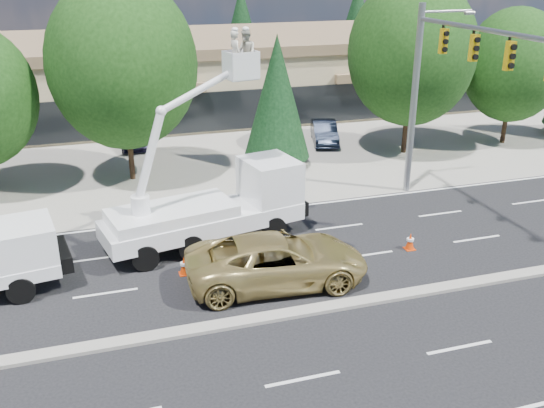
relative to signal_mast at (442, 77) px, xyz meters
name	(u,v)px	position (x,y,z in m)	size (l,w,h in m)	color
ground	(269,319)	(-10.03, -7.04, -6.06)	(140.00, 140.00, 0.00)	black
concrete_apron	(175,148)	(-10.03, 12.96, -6.05)	(140.00, 22.00, 0.01)	gray
road_median	(269,317)	(-10.03, -7.04, -6.00)	(120.00, 0.55, 0.12)	gray
strip_mall	(152,74)	(-10.03, 22.93, -3.23)	(50.40, 15.40, 5.50)	tan
tree_front_d	(123,64)	(-13.03, 7.96, -0.05)	(7.39, 7.39, 10.26)	#332114
tree_front_e	(277,97)	(-5.03, 7.96, -2.19)	(3.66, 3.66, 7.22)	#332114
tree_front_f	(412,52)	(2.97, 7.96, -0.15)	(7.27, 7.27, 10.09)	#332114
tree_front_g	(514,65)	(9.97, 7.96, -1.21)	(5.97, 5.97, 8.28)	#332114
tree_back_b	(88,18)	(-14.03, 34.96, -0.13)	(5.60, 5.60, 11.04)	#332114
tree_back_c	(242,28)	(-0.03, 34.96, -1.40)	(4.40, 4.40, 8.68)	#332114
tree_back_d	(357,23)	(11.97, 34.96, -1.23)	(4.57, 4.57, 9.00)	#332114
signal_mast	(442,77)	(0.00, 0.00, 0.00)	(2.76, 10.16, 9.00)	gray
bucket_truck	(218,199)	(-10.28, -0.71, -4.25)	(8.45, 4.05, 8.48)	white
traffic_cone_b	(184,266)	(-12.16, -3.25, -5.72)	(0.40, 0.40, 0.70)	red
traffic_cone_c	(242,255)	(-9.90, -3.05, -5.72)	(0.40, 0.40, 0.70)	red
traffic_cone_d	(410,241)	(-3.17, -3.86, -5.72)	(0.40, 0.40, 0.70)	red
minivan	(277,260)	(-9.08, -4.87, -5.16)	(2.98, 6.47, 1.80)	tan
parked_car_west	(132,136)	(-12.47, 13.96, -5.36)	(1.64, 4.07, 1.39)	black
parked_car_east	(324,132)	(-0.84, 11.27, -5.37)	(1.45, 4.17, 1.37)	black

